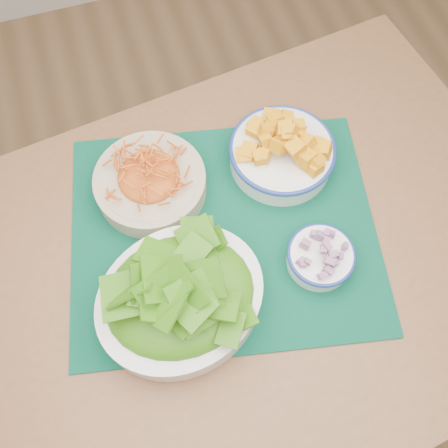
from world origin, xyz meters
name	(u,v)px	position (x,y,z in m)	size (l,w,h in m)	color
ground	(362,429)	(0.00, 0.00, 0.00)	(4.00, 4.00, 0.00)	#9A714A
table	(224,284)	(-0.32, 0.35, 0.65)	(1.32, 0.97, 0.75)	brown
placemat	(224,231)	(-0.30, 0.42, 0.75)	(0.56, 0.46, 0.00)	#012D20
carrot_bowl	(150,180)	(-0.40, 0.54, 0.79)	(0.23, 0.23, 0.08)	#BDAD8C
squash_bowl	(283,148)	(-0.14, 0.52, 0.80)	(0.22, 0.22, 0.11)	white
lettuce_bowl	(180,295)	(-0.41, 0.30, 0.81)	(0.34, 0.31, 0.13)	white
onion_bowl	(321,256)	(-0.15, 0.30, 0.79)	(0.13, 0.13, 0.06)	white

